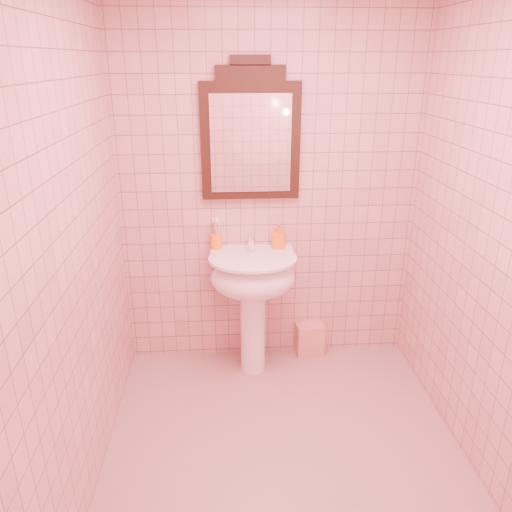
{
  "coord_description": "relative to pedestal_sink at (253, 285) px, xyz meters",
  "views": [
    {
      "loc": [
        -0.31,
        -2.14,
        2.07
      ],
      "look_at": [
        -0.13,
        0.55,
        1.0
      ],
      "focal_mm": 35.0,
      "sensor_mm": 36.0,
      "label": 1
    }
  ],
  "objects": [
    {
      "name": "floor",
      "position": [
        0.13,
        -0.87,
        -0.66
      ],
      "size": [
        2.2,
        2.2,
        0.0
      ],
      "primitive_type": "plane",
      "color": "tan",
      "rests_on": "ground"
    },
    {
      "name": "soap_dispenser",
      "position": [
        0.19,
        0.15,
        0.29
      ],
      "size": [
        0.1,
        0.1,
        0.17
      ],
      "primitive_type": "imported",
      "rotation": [
        0.0,
        0.0,
        -0.27
      ],
      "color": "orange",
      "rests_on": "pedestal_sink"
    },
    {
      "name": "toothbrush_cup",
      "position": [
        -0.24,
        0.17,
        0.25
      ],
      "size": [
        0.08,
        0.08,
        0.19
      ],
      "rotation": [
        0.0,
        0.0,
        -0.05
      ],
      "color": "orange",
      "rests_on": "pedestal_sink"
    },
    {
      "name": "mirror",
      "position": [
        -0.0,
        0.2,
        0.95
      ],
      "size": [
        0.64,
        0.06,
        0.89
      ],
      "color": "black",
      "rests_on": "back_wall"
    },
    {
      "name": "towel",
      "position": [
        0.43,
        0.17,
        -0.54
      ],
      "size": [
        0.21,
        0.15,
        0.24
      ],
      "primitive_type": "cube",
      "rotation": [
        0.0,
        0.0,
        0.08
      ],
      "color": "tan",
      "rests_on": "floor"
    },
    {
      "name": "pedestal_sink",
      "position": [
        0.0,
        0.0,
        0.0
      ],
      "size": [
        0.58,
        0.58,
        0.86
      ],
      "color": "white",
      "rests_on": "floor"
    },
    {
      "name": "faucet",
      "position": [
        0.0,
        0.14,
        0.26
      ],
      "size": [
        0.04,
        0.16,
        0.11
      ],
      "color": "white",
      "rests_on": "pedestal_sink"
    },
    {
      "name": "back_wall",
      "position": [
        0.13,
        0.23,
        0.59
      ],
      "size": [
        2.0,
        0.02,
        2.5
      ],
      "primitive_type": "cube",
      "color": "#D8A197",
      "rests_on": "floor"
    }
  ]
}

